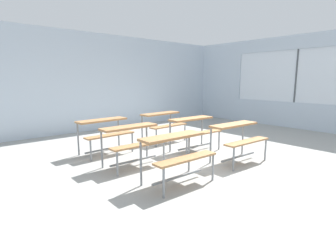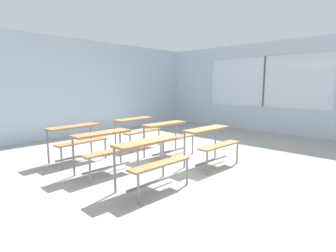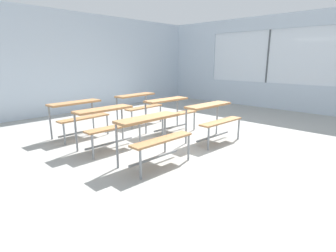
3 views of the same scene
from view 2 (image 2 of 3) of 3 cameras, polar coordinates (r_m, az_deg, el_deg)
ground at (r=5.29m, az=2.24°, el=-8.91°), size 10.00×9.00×0.05m
wall_back at (r=8.68m, az=-20.92°, el=7.74°), size 10.00×0.12×3.00m
wall_right at (r=9.35m, az=23.71°, el=7.30°), size 0.12×9.00×3.00m
desk_bench_r0c0 at (r=4.04m, az=-3.70°, el=-5.91°), size 1.11×0.62×0.74m
desk_bench_r0c1 at (r=5.26m, az=9.32°, el=-2.49°), size 1.13×0.64×0.74m
desk_bench_r1c0 at (r=4.88m, az=-13.45°, el=-3.53°), size 1.11×0.60×0.74m
desk_bench_r1c1 at (r=5.89m, az=0.03°, el=-1.14°), size 1.13×0.64×0.74m
desk_bench_r2c0 at (r=5.81m, az=-19.32°, el=-1.80°), size 1.12×0.64×0.74m
desk_bench_r2c1 at (r=6.75m, az=-6.79°, el=0.09°), size 1.12×0.64×0.74m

